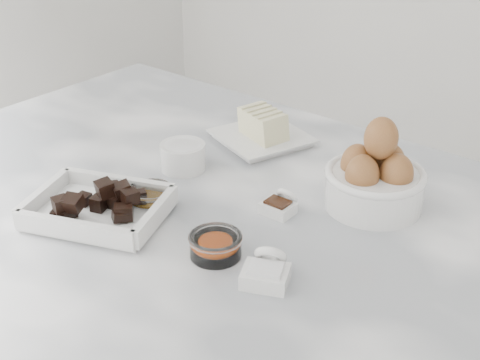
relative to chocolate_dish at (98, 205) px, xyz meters
The scene contains 9 objects.
marble_slab 0.18m from the chocolate_dish, 49.79° to the left, with size 1.20×0.80×0.04m, color white.
chocolate_dish is the anchor object (origin of this frame).
butter_plate 0.36m from the chocolate_dish, 86.93° to the left, with size 0.19×0.19×0.06m.
sugar_ramekin 0.19m from the chocolate_dish, 94.04° to the left, with size 0.08×0.08×0.04m.
egg_bowl 0.41m from the chocolate_dish, 44.10° to the left, with size 0.15×0.15×0.14m.
honey_bowl 0.08m from the chocolate_dish, 64.18° to the left, with size 0.07×0.07×0.03m.
zest_bowl 0.20m from the chocolate_dish, 10.13° to the left, with size 0.07×0.07×0.03m.
vanilla_spoon 0.27m from the chocolate_dish, 43.02° to the left, with size 0.05×0.06×0.04m.
salt_spoon 0.28m from the chocolate_dish, ahead, with size 0.08×0.08×0.04m.
Camera 1 is at (0.58, -0.65, 1.45)m, focal length 50.00 mm.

